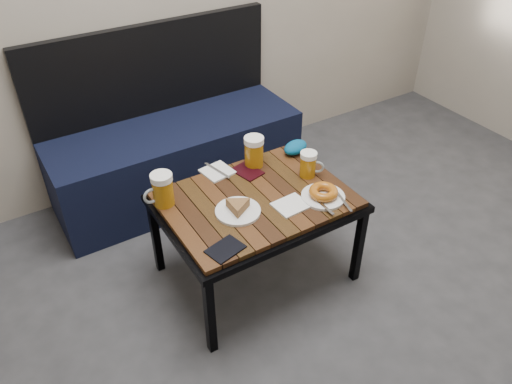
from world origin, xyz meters
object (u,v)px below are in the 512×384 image
beer_mug_centre (254,151)px  beer_mug_left (162,190)px  bench (175,152)px  knit_pouch (295,147)px  passport_navy (225,249)px  plate_pie (238,208)px  plate_bagel (323,194)px  cafe_table (256,205)px  beer_mug_right (309,164)px  passport_burgundy (247,171)px

beer_mug_centre → beer_mug_left: bearing=154.8°
bench → knit_pouch: 0.77m
beer_mug_left → bench: bearing=-117.2°
bench → passport_navy: (-0.24, -1.06, 0.20)m
plate_pie → knit_pouch: size_ratio=1.40×
plate_pie → plate_bagel: size_ratio=0.77×
cafe_table → beer_mug_centre: (0.13, 0.22, 0.12)m
plate_pie → knit_pouch: knit_pouch is taller
beer_mug_left → beer_mug_centre: (0.49, 0.05, 0.00)m
beer_mug_centre → beer_mug_right: 0.27m
beer_mug_centre → knit_pouch: beer_mug_centre is taller
passport_navy → knit_pouch: knit_pouch is taller
beer_mug_right → passport_burgundy: size_ratio=0.89×
beer_mug_left → plate_bagel: beer_mug_left is taller
beer_mug_right → passport_burgundy: bearing=-177.2°
beer_mug_right → plate_pie: bearing=-130.9°
cafe_table → passport_burgundy: bearing=70.2°
passport_burgundy → beer_mug_centre: bearing=17.3°
cafe_table → knit_pouch: (0.36, 0.21, 0.07)m
beer_mug_centre → plate_pie: size_ratio=0.78×
beer_mug_centre → passport_navy: beer_mug_centre is taller
plate_pie → passport_burgundy: size_ratio=1.39×
beer_mug_right → plate_pie: size_ratio=0.64×
plate_bagel → passport_burgundy: size_ratio=1.80×
cafe_table → knit_pouch: bearing=30.3°
beer_mug_left → beer_mug_right: beer_mug_left is taller
beer_mug_left → cafe_table: bearing=153.9°
beer_mug_centre → knit_pouch: bearing=-34.9°
passport_burgundy → cafe_table: bearing=-123.1°
bench → knit_pouch: bearing=-57.8°
knit_pouch → plate_pie: bearing=-151.5°
beer_mug_left → plate_pie: bearing=136.7°
cafe_table → passport_burgundy: (0.07, 0.19, 0.05)m
beer_mug_left → knit_pouch: size_ratio=1.09×
knit_pouch → beer_mug_right: bearing=-108.6°
knit_pouch → passport_navy: bearing=-145.8°
passport_navy → passport_burgundy: size_ratio=0.99×
plate_bagel → cafe_table: bearing=147.2°
beer_mug_left → passport_navy: bearing=101.3°
beer_mug_right → beer_mug_left: bearing=-153.2°
beer_mug_left → beer_mug_right: 0.68m
beer_mug_centre → plate_bagel: bearing=-104.2°
bench → cafe_table: size_ratio=1.67×
bench → passport_navy: bearing=-102.9°
beer_mug_left → plate_bagel: bearing=150.6°
beer_mug_left → plate_bagel: 0.70m
plate_bagel → passport_navy: bearing=-173.1°
bench → plate_pie: 0.92m
beer_mug_left → beer_mug_right: bearing=165.8°
bench → beer_mug_left: (-0.33, -0.67, 0.28)m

